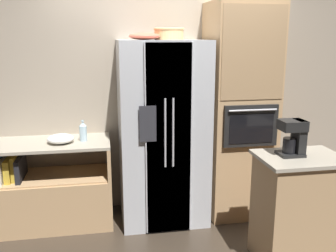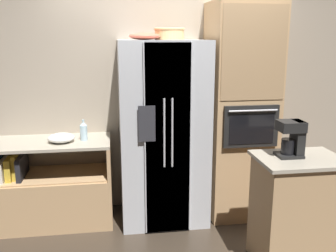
{
  "view_description": "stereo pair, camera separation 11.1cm",
  "coord_description": "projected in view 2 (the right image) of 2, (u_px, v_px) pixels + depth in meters",
  "views": [
    {
      "loc": [
        -0.69,
        -3.71,
        1.93
      ],
      "look_at": [
        -0.04,
        -0.07,
        1.04
      ],
      "focal_mm": 40.0,
      "sensor_mm": 36.0,
      "label": 1
    },
    {
      "loc": [
        -0.58,
        -3.72,
        1.93
      ],
      "look_at": [
        -0.04,
        -0.07,
        1.04
      ],
      "focal_mm": 40.0,
      "sensor_mm": 36.0,
      "label": 2
    }
  ],
  "objects": [
    {
      "name": "wall_back",
      "position": [
        165.0,
        85.0,
        4.19
      ],
      "size": [
        12.0,
        0.06,
        2.8
      ],
      "color": "tan",
      "rests_on": "ground_plane"
    },
    {
      "name": "fruit_bowl",
      "position": [
        145.0,
        36.0,
        3.66
      ],
      "size": [
        0.31,
        0.31,
        0.07
      ],
      "color": "#DB664C",
      "rests_on": "refrigerator"
    },
    {
      "name": "island_counter",
      "position": [
        295.0,
        211.0,
        3.18
      ],
      "size": [
        0.71,
        0.53,
        0.96
      ],
      "color": "tan",
      "rests_on": "ground_plane"
    },
    {
      "name": "refrigerator",
      "position": [
        163.0,
        133.0,
        3.9
      ],
      "size": [
        0.89,
        0.75,
        1.9
      ],
      "color": "silver",
      "rests_on": "ground_plane"
    },
    {
      "name": "wicker_basket",
      "position": [
        170.0,
        33.0,
        3.76
      ],
      "size": [
        0.31,
        0.31,
        0.12
      ],
      "color": "tan",
      "rests_on": "refrigerator"
    },
    {
      "name": "ground_plane",
      "position": [
        171.0,
        217.0,
        4.11
      ],
      "size": [
        20.0,
        20.0,
        0.0
      ],
      "primitive_type": "plane",
      "color": "#382D23"
    },
    {
      "name": "bottle_tall",
      "position": [
        84.0,
        131.0,
        3.82
      ],
      "size": [
        0.07,
        0.07,
        0.22
      ],
      "color": "silver",
      "rests_on": "counter_left"
    },
    {
      "name": "mixing_bowl",
      "position": [
        61.0,
        138.0,
        3.77
      ],
      "size": [
        0.26,
        0.26,
        0.09
      ],
      "color": "white",
      "rests_on": "counter_left"
    },
    {
      "name": "wall_oven",
      "position": [
        240.0,
        112.0,
        4.01
      ],
      "size": [
        0.68,
        0.72,
        2.28
      ],
      "color": "tan",
      "rests_on": "ground_plane"
    },
    {
      "name": "counter_left",
      "position": [
        53.0,
        193.0,
        3.94
      ],
      "size": [
        1.2,
        0.61,
        0.89
      ],
      "color": "tan",
      "rests_on": "ground_plane"
    },
    {
      "name": "coffee_maker",
      "position": [
        293.0,
        137.0,
        3.06
      ],
      "size": [
        0.2,
        0.17,
        0.3
      ],
      "color": "black",
      "rests_on": "island_counter"
    }
  ]
}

